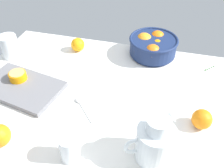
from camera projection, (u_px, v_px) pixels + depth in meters
ground_plane at (105, 101)px, 105.92cm from camera, size 117.88×85.26×3.00cm
fruit_bowl at (153, 46)px, 125.33cm from camera, size 23.64×23.64×10.42cm
juice_pitcher at (155, 144)px, 80.40cm from camera, size 15.36×12.31×17.93cm
juice_glass at (70, 149)px, 81.33cm from camera, size 6.44×6.44×9.54cm
second_glass at (10, 48)px, 124.92cm from camera, size 8.50×8.50×11.17cm
cutting_board at (22, 87)px, 108.45cm from camera, size 36.44×26.64×2.23cm
orange_half_0 at (18, 75)px, 109.93cm from camera, size 7.33×7.33×3.63cm
loose_orange_1 at (78, 45)px, 129.74cm from camera, size 6.87×6.87×6.87cm
loose_orange_3 at (202, 119)px, 91.48cm from camera, size 7.32×7.32×7.32cm
spoon at (81, 106)px, 101.11cm from camera, size 11.16×12.26×1.00cm
herb_sprig_0 at (209, 68)px, 119.95cm from camera, size 5.82×6.19×0.98cm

